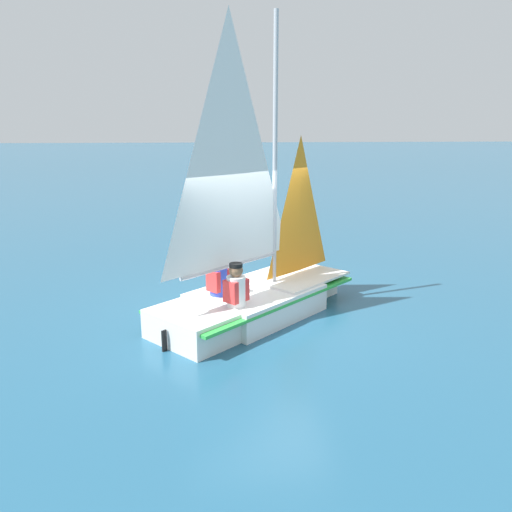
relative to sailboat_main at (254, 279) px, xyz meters
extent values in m
plane|color=#235675|center=(-0.04, 0.05, -0.67)|extent=(260.00, 260.00, 0.00)
cube|color=white|center=(-0.04, 0.05, -0.44)|extent=(2.55, 2.62, 0.47)
cube|color=white|center=(-1.02, 1.20, -0.44)|extent=(1.22, 1.23, 0.47)
cube|color=white|center=(0.94, -1.11, -0.44)|extent=(1.57, 1.52, 0.47)
cube|color=green|center=(-0.04, 0.05, -0.29)|extent=(3.64, 3.91, 0.05)
cube|color=silver|center=(-0.73, 0.86, -0.18)|extent=(2.21, 2.25, 0.04)
cylinder|color=#B7B7BC|center=(-0.35, 0.42, 2.08)|extent=(0.08, 0.08, 4.58)
cylinder|color=#B7B7BC|center=(0.34, -0.40, 0.36)|extent=(1.44, 1.69, 0.07)
pyramid|color=white|center=(0.34, -0.40, 2.32)|extent=(1.36, 1.60, 3.86)
pyramid|color=orange|center=(-0.82, 0.97, 1.16)|extent=(0.88, 1.03, 2.52)
cube|color=black|center=(1.26, -1.50, -0.51)|extent=(0.07, 0.08, 0.33)
cube|color=black|center=(0.16, -0.61, -0.44)|extent=(0.36, 0.37, 0.45)
cylinder|color=blue|center=(0.16, -0.61, 0.03)|extent=(0.42, 0.42, 0.50)
cube|color=red|center=(0.16, -0.61, 0.06)|extent=(0.42, 0.43, 0.35)
sphere|color=tan|center=(0.16, -0.61, 0.38)|extent=(0.22, 0.22, 0.22)
cylinder|color=black|center=(0.16, -0.61, 0.46)|extent=(0.29, 0.29, 0.06)
cube|color=black|center=(0.76, -0.38, -0.44)|extent=(0.36, 0.37, 0.45)
cylinder|color=white|center=(0.76, -0.38, 0.03)|extent=(0.42, 0.42, 0.50)
cube|color=red|center=(0.76, -0.38, 0.06)|extent=(0.42, 0.43, 0.35)
sphere|color=brown|center=(0.76, -0.38, 0.38)|extent=(0.22, 0.22, 0.22)
cylinder|color=black|center=(0.76, -0.38, 0.46)|extent=(0.29, 0.29, 0.06)
camera|label=1|loc=(8.18, -1.10, 2.49)|focal=35.00mm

